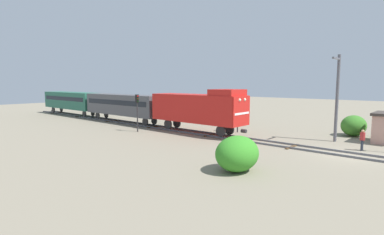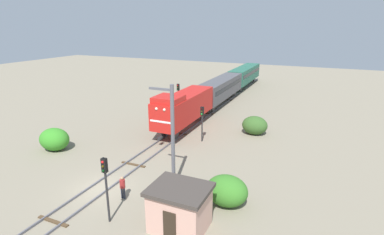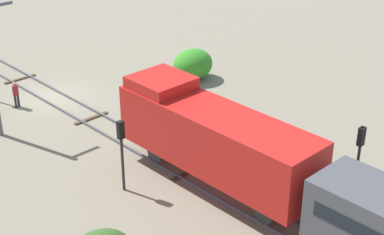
# 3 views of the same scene
# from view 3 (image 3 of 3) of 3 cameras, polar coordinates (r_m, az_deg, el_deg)

# --- Properties ---
(ground_plane) EXTENTS (156.76, 156.76, 0.00)m
(ground_plane) POSITION_cam_3_polar(r_m,az_deg,el_deg) (40.01, -13.31, 1.87)
(ground_plane) COLOR gray
(railway_track) EXTENTS (2.40, 104.51, 0.16)m
(railway_track) POSITION_cam_3_polar(r_m,az_deg,el_deg) (39.98, -13.32, 1.97)
(railway_track) COLOR #595960
(railway_track) RESTS_ON ground
(locomotive) EXTENTS (2.90, 11.60, 4.60)m
(locomotive) POSITION_cam_3_polar(r_m,az_deg,el_deg) (28.19, 2.00, -1.84)
(locomotive) COLOR red
(locomotive) RESTS_ON railway_track
(traffic_signal_mid) EXTENTS (0.32, 0.34, 3.77)m
(traffic_signal_mid) POSITION_cam_3_polar(r_m,az_deg,el_deg) (28.10, -6.88, -2.44)
(traffic_signal_mid) COLOR #262628
(traffic_signal_mid) RESTS_ON ground
(traffic_signal_far) EXTENTS (0.32, 0.34, 4.12)m
(traffic_signal_far) POSITION_cam_3_polar(r_m,az_deg,el_deg) (27.71, 15.89, -3.23)
(traffic_signal_far) COLOR #262628
(traffic_signal_far) RESTS_ON ground
(worker_near_track) EXTENTS (0.38, 0.38, 1.70)m
(worker_near_track) POSITION_cam_3_polar(r_m,az_deg,el_deg) (38.88, -16.72, 2.32)
(worker_near_track) COLOR #262B38
(worker_near_track) RESTS_ON ground
(bush_mid) EXTENTS (3.02, 2.47, 2.20)m
(bush_mid) POSITION_cam_3_polar(r_m,az_deg,el_deg) (41.52, 0.08, 5.16)
(bush_mid) COLOR #368B26
(bush_mid) RESTS_ON ground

